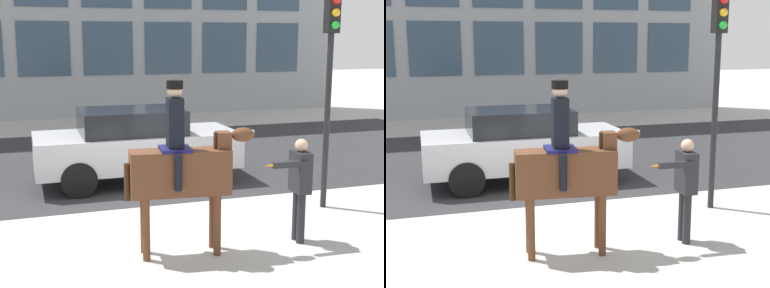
{
  "view_description": "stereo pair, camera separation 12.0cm",
  "coord_description": "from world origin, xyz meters",
  "views": [
    {
      "loc": [
        -2.23,
        -9.15,
        3.17
      ],
      "look_at": [
        0.35,
        -1.13,
        1.52
      ],
      "focal_mm": 50.0,
      "sensor_mm": 36.0,
      "label": 1
    },
    {
      "loc": [
        -2.11,
        -9.18,
        3.17
      ],
      "look_at": [
        0.35,
        -1.13,
        1.52
      ],
      "focal_mm": 50.0,
      "sensor_mm": 36.0,
      "label": 2
    }
  ],
  "objects": [
    {
      "name": "ground_plane",
      "position": [
        0.0,
        0.0,
        0.0
      ],
      "size": [
        80.0,
        80.0,
        0.0
      ],
      "primitive_type": "plane",
      "color": "#B2AFA8"
    },
    {
      "name": "mounted_horse_lead",
      "position": [
        -0.04,
        -1.89,
        1.33
      ],
      "size": [
        1.94,
        0.65,
        2.6
      ],
      "rotation": [
        0.0,
        0.0,
        -0.12
      ],
      "color": "#59331E",
      "rests_on": "ground_plane"
    },
    {
      "name": "street_car_near_lane",
      "position": [
        0.15,
        2.37,
        0.87
      ],
      "size": [
        4.45,
        1.92,
        1.66
      ],
      "color": "#B7B7BC",
      "rests_on": "ground_plane"
    },
    {
      "name": "road_surface",
      "position": [
        0.0,
        4.75,
        0.0
      ],
      "size": [
        23.01,
        8.5,
        0.01
      ],
      "color": "#2D2D30",
      "rests_on": "ground_plane"
    },
    {
      "name": "traffic_light",
      "position": [
        3.19,
        -0.55,
        2.68
      ],
      "size": [
        0.24,
        0.29,
        4.0
      ],
      "color": "black",
      "rests_on": "ground_plane"
    },
    {
      "name": "pedestrian_bystander",
      "position": [
        1.84,
        -1.98,
        0.98
      ],
      "size": [
        0.84,
        0.43,
        1.66
      ],
      "rotation": [
        0.0,
        0.0,
        3.1
      ],
      "color": "#232328",
      "rests_on": "ground_plane"
    }
  ]
}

